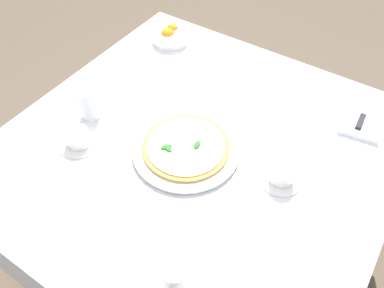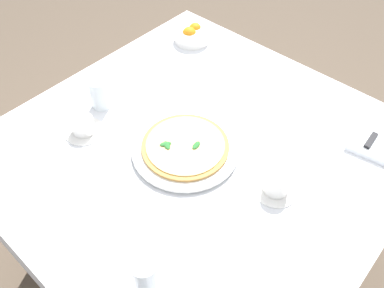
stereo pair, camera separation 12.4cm
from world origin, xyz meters
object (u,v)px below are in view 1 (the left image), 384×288
object	(u,v)px
pizza	(186,146)
citrus_bowl	(170,36)
napkin_folded	(362,116)
coffee_cup_center_back	(78,139)
pizza_plate	(186,149)
water_glass_back_corner	(175,282)
water_glass_right_edge	(90,104)
dinner_knife	(364,113)
coffee_cup_near_left	(282,173)

from	to	relation	value
pizza	citrus_bowl	size ratio (longest dim) A/B	1.86
pizza	napkin_folded	xyz separation A→B (m)	(0.46, -0.42, -0.01)
coffee_cup_center_back	napkin_folded	xyz separation A→B (m)	(0.63, -0.73, -0.02)
citrus_bowl	pizza_plate	bearing A→B (deg)	-139.99
coffee_cup_center_back	water_glass_back_corner	distance (m)	0.58
pizza	pizza_plate	bearing A→B (deg)	-37.07
water_glass_right_edge	citrus_bowl	bearing A→B (deg)	3.89
dinner_knife	water_glass_back_corner	bearing A→B (deg)	163.51
pizza	water_glass_back_corner	world-z (taller)	water_glass_back_corner
pizza_plate	water_glass_back_corner	xyz separation A→B (m)	(-0.39, -0.23, 0.04)
coffee_cup_near_left	citrus_bowl	size ratio (longest dim) A/B	0.88
dinner_knife	napkin_folded	bearing A→B (deg)	-180.00
napkin_folded	dinner_knife	size ratio (longest dim) A/B	1.21
pizza	citrus_bowl	world-z (taller)	citrus_bowl
water_glass_right_edge	napkin_folded	xyz separation A→B (m)	(0.50, -0.79, -0.04)
water_glass_right_edge	dinner_knife	bearing A→B (deg)	-57.38
pizza	coffee_cup_near_left	distance (m)	0.31
water_glass_back_corner	citrus_bowl	size ratio (longest dim) A/B	0.86
coffee_cup_near_left	napkin_folded	world-z (taller)	coffee_cup_near_left
coffee_cup_center_back	water_glass_back_corner	bearing A→B (deg)	-112.39
pizza	citrus_bowl	bearing A→B (deg)	39.98
dinner_knife	pizza	bearing A→B (deg)	133.88
coffee_cup_near_left	dinner_knife	xyz separation A→B (m)	(0.40, -0.12, -0.01)
coffee_cup_near_left	water_glass_back_corner	size ratio (longest dim) A/B	1.03
pizza	coffee_cup_center_back	xyz separation A→B (m)	(-0.16, 0.31, 0.00)
coffee_cup_center_back	citrus_bowl	distance (m)	0.65
pizza	dinner_knife	xyz separation A→B (m)	(0.46, -0.42, -0.00)
napkin_folded	dinner_knife	bearing A→B (deg)	-5.26
coffee_cup_near_left	napkin_folded	xyz separation A→B (m)	(0.40, -0.12, -0.02)
water_glass_back_corner	dinner_knife	xyz separation A→B (m)	(0.85, -0.19, -0.03)
coffee_cup_center_back	water_glass_right_edge	xyz separation A→B (m)	(0.12, 0.06, 0.03)
water_glass_right_edge	napkin_folded	size ratio (longest dim) A/B	0.47
coffee_cup_near_left	dinner_knife	world-z (taller)	coffee_cup_near_left
pizza	napkin_folded	world-z (taller)	pizza
dinner_knife	citrus_bowl	world-z (taller)	citrus_bowl
coffee_cup_near_left	water_glass_right_edge	xyz separation A→B (m)	(-0.11, 0.67, 0.02)
water_glass_back_corner	napkin_folded	xyz separation A→B (m)	(0.85, -0.19, -0.05)
citrus_bowl	pizza	bearing A→B (deg)	-140.02
pizza	napkin_folded	distance (m)	0.63
napkin_folded	dinner_knife	world-z (taller)	dinner_knife
water_glass_back_corner	citrus_bowl	distance (m)	1.07
citrus_bowl	water_glass_right_edge	bearing A→B (deg)	-176.11
citrus_bowl	water_glass_back_corner	bearing A→B (deg)	-143.82
coffee_cup_center_back	coffee_cup_near_left	world-z (taller)	coffee_cup_near_left
dinner_knife	citrus_bowl	size ratio (longest dim) A/B	1.31
napkin_folded	citrus_bowl	world-z (taller)	citrus_bowl
pizza	napkin_folded	bearing A→B (deg)	-42.53
water_glass_right_edge	citrus_bowl	world-z (taller)	water_glass_right_edge
napkin_folded	dinner_knife	distance (m)	0.01
coffee_cup_center_back	coffee_cup_near_left	size ratio (longest dim) A/B	0.98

